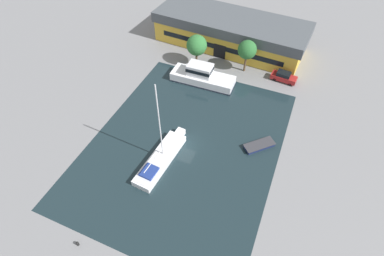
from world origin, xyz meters
The scene contains 10 objects.
ground_plane centered at (0.00, 0.00, 0.00)m, with size 440.00×440.00×0.00m, color slate.
water_canal centered at (0.00, 0.00, 0.00)m, with size 25.57×33.15×0.01m, color #19282D.
warehouse_building centered at (-2.46, 27.41, 2.96)m, with size 29.94×12.42×5.84m.
quay_tree_near_building centered at (-5.90, 18.51, 4.10)m, with size 3.66×3.66×5.95m.
quay_tree_by_water centered at (2.79, 20.22, 4.34)m, with size 3.28×3.28×6.01m.
parked_car centered at (9.89, 20.03, 0.86)m, with size 4.51×2.18×1.72m.
sailboat_moored centered at (-1.82, -3.94, 0.60)m, with size 3.36×11.07×12.81m.
motor_cruiser centered at (-3.09, 14.15, 1.23)m, with size 11.10×3.92×3.43m.
small_dinghy centered at (9.79, 3.74, 0.27)m, with size 4.31×4.31×0.53m.
mooring_bollard centered at (-5.05, -17.71, 0.33)m, with size 0.32×0.32×0.62m.
Camera 1 is at (11.55, -24.71, 32.91)m, focal length 28.00 mm.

